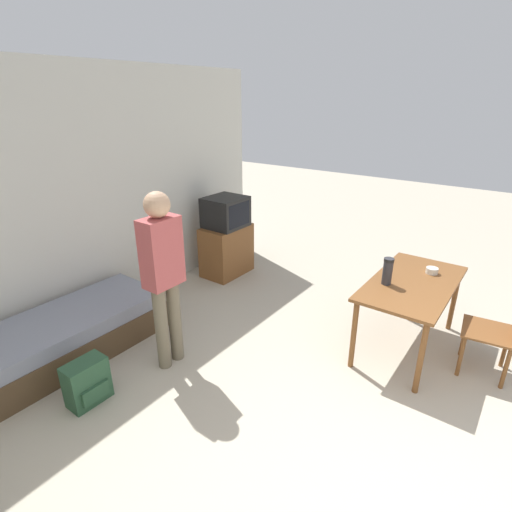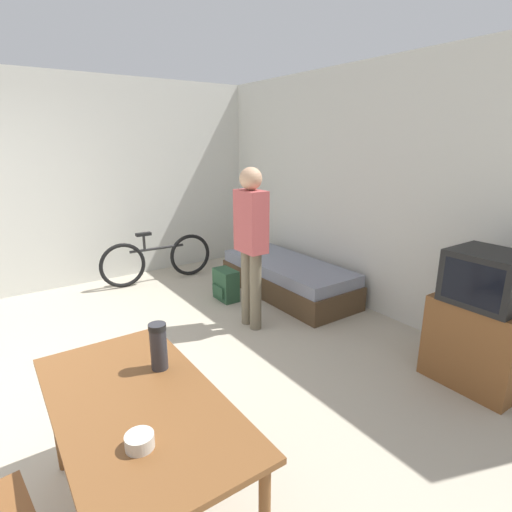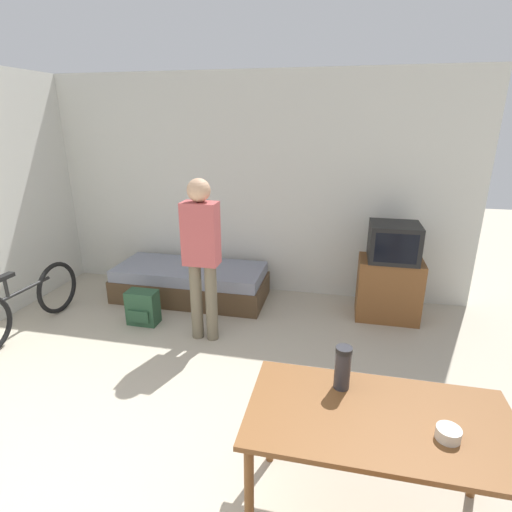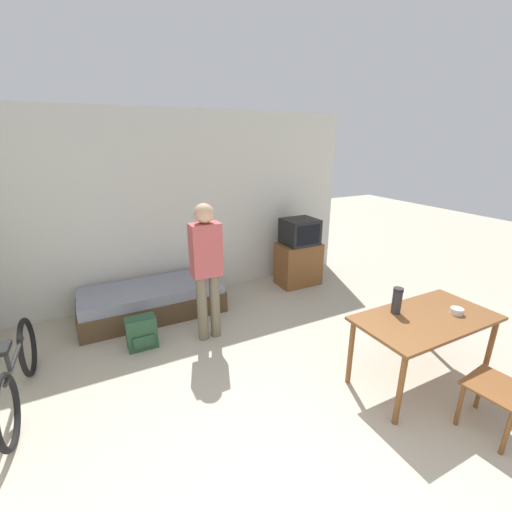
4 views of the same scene
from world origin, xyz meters
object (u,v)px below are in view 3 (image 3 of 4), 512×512
Objects in this scene: mate_bowl at (448,434)px; bicycle at (24,304)px; tv at (390,274)px; backpack at (143,308)px; daybed at (191,282)px; dining_table at (378,429)px; person_standing at (201,250)px; thermos_flask at (343,366)px.

bicycle is at bearing 158.03° from mate_bowl.
backpack is (-2.64, -0.74, -0.34)m from tv.
daybed is 16.24× the size of mate_bowl.
dining_table is at bearing -38.40° from backpack.
mate_bowl is at bearing -43.87° from person_standing.
backpack is at bearing -110.05° from daybed.
dining_table is at bearing 163.73° from mate_bowl.
backpack is at bearing 20.48° from bicycle.
dining_table is 3.01m from backpack.
daybed is at bearing 131.34° from mate_bowl.
tv is 2.69m from mate_bowl.
dining_table is (-0.31, -2.59, 0.11)m from tv.
daybed is 4.89× the size of backpack.
backpack is (-2.64, 1.94, -0.56)m from mate_bowl.
backpack is at bearing -164.38° from tv.
person_standing is at bearing -10.59° from backpack.
tv is 0.81× the size of dining_table.
dining_table is (2.06, -2.60, 0.43)m from daybed.
dining_table reaches higher than bicycle.
backpack is (-2.14, 1.66, -0.67)m from thermos_flask.
thermos_flask is (-0.51, -2.39, 0.34)m from tv.
tv reaches higher than bicycle.
tv is at bearing 83.19° from dining_table.
person_standing is (1.90, 0.28, 0.65)m from bicycle.
person_standing is 1.10m from backpack.
daybed is 1.70× the size of tv.
dining_table reaches higher than daybed.
bicycle is 6.05× the size of thermos_flask.
thermos_flask is (3.26, -1.24, 0.55)m from bicycle.
person_standing is at bearing 132.11° from thermos_flask.
daybed is 3.62m from mate_bowl.
mate_bowl is (0.30, -0.09, 0.11)m from dining_table.
dining_table is 0.87× the size of bicycle.
tv reaches higher than backpack.
mate_bowl is at bearing -16.27° from dining_table.
daybed is 1.38× the size of dining_table.
backpack is at bearing 142.24° from thermos_flask.
tv is at bearing 17.10° from bicycle.
thermos_flask is at bearing -101.94° from tv.
tv reaches higher than mate_bowl.
bicycle is at bearing 157.55° from dining_table.
tv is at bearing 78.06° from thermos_flask.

